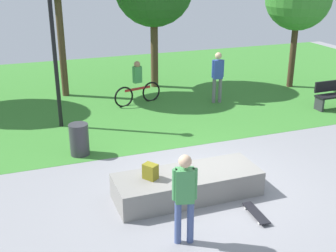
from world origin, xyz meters
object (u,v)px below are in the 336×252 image
Objects in this scene: trash_bin at (79,139)px; cyclist_on_bicycle at (138,86)px; backpack_on_ledge at (150,171)px; skater_performing_trick at (185,193)px; lamp_post at (53,40)px; skateboard_by_ledge at (256,213)px; pedestrian_with_backpack at (218,73)px; concrete_ledge at (187,184)px.

cyclist_on_bicycle is at bearing 53.81° from trash_bin.
trash_bin is at bearing 165.15° from backpack_on_ledge.
skater_performing_trick is 6.90m from lamp_post.
cyclist_on_bicycle is (2.59, 3.54, 0.22)m from trash_bin.
lamp_post is at bearing 101.13° from skater_performing_trick.
skater_performing_trick is 8.05m from cyclist_on_bicycle.
skateboard_by_ledge is 0.45× the size of cyclist_on_bicycle.
pedestrian_with_backpack is (2.47, 6.80, 1.00)m from skateboard_by_ledge.
backpack_on_ledge reaches higher than skateboard_by_ledge.
skater_performing_trick is 2.10× the size of skateboard_by_ledge.
backpack_on_ledge is at bearing 176.84° from concrete_ledge.
lamp_post reaches higher than skateboard_by_ledge.
cyclist_on_bicycle is at bearing 79.32° from skater_performing_trick.
pedestrian_with_backpack reaches higher than skater_performing_trick.
pedestrian_with_backpack is (4.23, 5.57, 0.37)m from backpack_on_ledge.
concrete_ledge is at bearing -97.22° from cyclist_on_bicycle.
backpack_on_ledge is 7.00m from pedestrian_with_backpack.
lamp_post is 5.64m from pedestrian_with_backpack.
lamp_post is 3.65m from cyclist_on_bicycle.
concrete_ledge is 1.81× the size of skater_performing_trick.
skateboard_by_ledge is (1.76, -1.23, -0.62)m from backpack_on_ledge.
cyclist_on_bicycle reaches higher than concrete_ledge.
trash_bin is at bearing 123.99° from skateboard_by_ledge.
backpack_on_ledge is at bearing 145.00° from skateboard_by_ledge.
pedestrian_with_backpack reaches higher than skateboard_by_ledge.
backpack_on_ledge is at bearing 94.49° from skater_performing_trick.
trash_bin is (-1.78, 2.88, 0.15)m from concrete_ledge.
lamp_post is at bearing 159.11° from backpack_on_ledge.
backpack_on_ledge reaches higher than concrete_ledge.
concrete_ledge is 3.80× the size of skateboard_by_ledge.
lamp_post is at bearing 111.14° from concrete_ledge.
trash_bin is (-0.98, 2.83, -0.27)m from backpack_on_ledge.
lamp_post is (-1.18, 5.06, 1.89)m from backpack_on_ledge.
skateboard_by_ledge is 0.19× the size of lamp_post.
backpack_on_ledge is 3.01m from trash_bin.
skater_performing_trick is at bearing -114.60° from concrete_ledge.
pedestrian_with_backpack is at bearing 70.01° from skateboard_by_ledge.
cyclist_on_bicycle is (1.49, 7.90, -0.36)m from skater_performing_trick.
concrete_ledge is 3.39m from trash_bin.
lamp_post is at bearing 115.00° from skateboard_by_ledge.
backpack_on_ledge is 0.08× the size of lamp_post.
concrete_ledge is 1.54m from skateboard_by_ledge.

